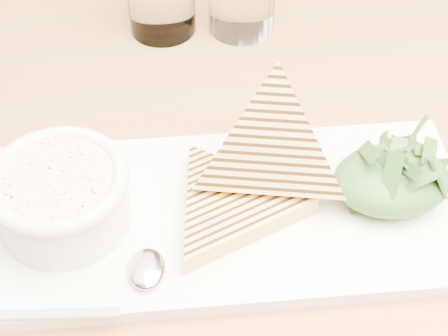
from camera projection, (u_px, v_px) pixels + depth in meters
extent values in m
cube|color=#975B31|center=(221.00, 192.00, 0.68)|extent=(1.16, 0.84, 0.04)
cube|color=white|center=(227.00, 215.00, 0.63)|extent=(0.45, 0.23, 0.02)
cylinder|color=white|center=(63.00, 202.00, 0.60)|extent=(0.12, 0.12, 0.05)
cylinder|color=beige|center=(57.00, 181.00, 0.57)|extent=(0.10, 0.10, 0.01)
torus|color=white|center=(57.00, 179.00, 0.57)|extent=(0.12, 0.12, 0.01)
ellipsoid|color=#183B12|center=(392.00, 180.00, 0.62)|extent=(0.11, 0.08, 0.04)
ellipsoid|color=silver|center=(147.00, 269.00, 0.57)|extent=(0.04, 0.05, 0.01)
cube|color=silver|center=(53.00, 314.00, 0.54)|extent=(0.11, 0.02, 0.00)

